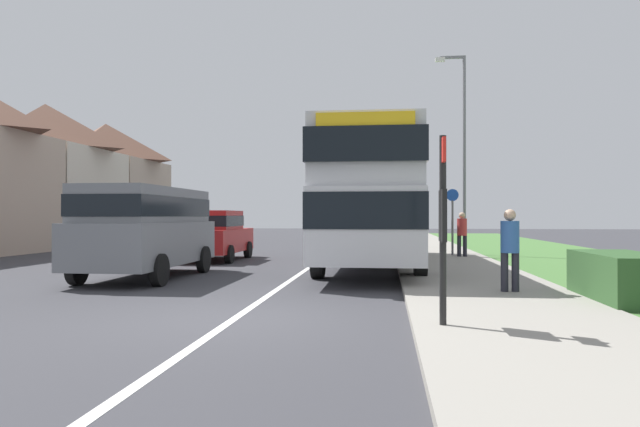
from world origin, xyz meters
name	(u,v)px	position (x,y,z in m)	size (l,w,h in m)	color
ground_plane	(236,318)	(0.00, 0.00, 0.00)	(120.00, 120.00, 0.00)	#38383D
lane_marking_centre	(308,269)	(0.00, 8.00, 0.00)	(0.14, 60.00, 0.01)	silver
pavement_near_side	(464,276)	(4.20, 6.00, 0.06)	(3.20, 68.00, 0.12)	gray
roadside_hedge	(622,280)	(6.30, 1.89, 0.45)	(1.10, 2.43, 0.90)	#2D5128
double_decker_bus	(372,196)	(1.85, 8.65, 2.14)	(2.80, 11.31, 3.70)	#BCBCC1
parked_van_grey	(147,225)	(-3.62, 5.07, 1.32)	(2.11, 4.91, 2.23)	slate
parked_car_red	(213,233)	(-3.66, 10.71, 0.94)	(1.99, 4.07, 1.72)	#B21E1E
pedestrian_at_stop	(510,246)	(4.58, 2.63, 0.98)	(0.34, 0.34, 1.67)	#23232D
pedestrian_walking_away	(462,232)	(4.93, 11.94, 0.98)	(0.34, 0.34, 1.67)	#23232D
bus_stop_sign	(443,216)	(3.00, -0.81, 1.54)	(0.09, 0.52, 2.60)	black
cycle_route_sign	(452,219)	(4.68, 12.63, 1.43)	(0.44, 0.08, 2.52)	slate
street_lamp_mid	(462,142)	(5.13, 13.54, 4.36)	(1.14, 0.20, 7.61)	slate
house_terrace_far_side	(4,170)	(-15.09, 15.72, 3.65)	(6.10, 25.26, 7.30)	tan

